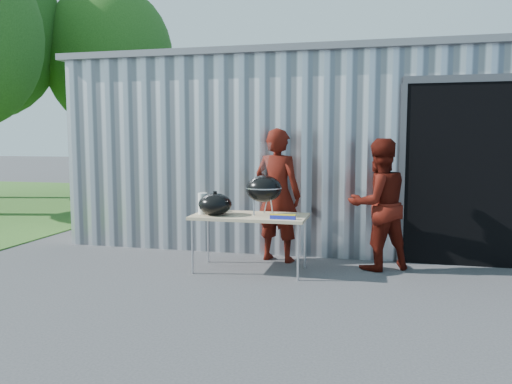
% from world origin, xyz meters
% --- Properties ---
extents(ground, '(80.00, 80.00, 0.00)m').
position_xyz_m(ground, '(0.00, 0.00, 0.00)').
color(ground, '#39393B').
extents(building, '(8.20, 6.20, 3.10)m').
position_xyz_m(building, '(0.92, 4.59, 1.54)').
color(building, silver).
rests_on(building, ground).
extents(tree_far, '(3.97, 3.97, 6.57)m').
position_xyz_m(tree_far, '(-6.50, 9.00, 4.28)').
color(tree_far, '#442D19').
rests_on(tree_far, ground).
extents(folding_table, '(1.50, 0.75, 0.75)m').
position_xyz_m(folding_table, '(0.10, 0.75, 0.71)').
color(folding_table, tan).
rests_on(folding_table, ground).
extents(kettle_grill, '(0.48, 0.48, 0.95)m').
position_xyz_m(kettle_grill, '(0.28, 0.80, 1.16)').
color(kettle_grill, black).
rests_on(kettle_grill, folding_table).
extents(grill_lid, '(0.44, 0.44, 0.32)m').
position_xyz_m(grill_lid, '(-0.34, 0.65, 0.89)').
color(grill_lid, black).
rests_on(grill_lid, folding_table).
extents(paper_towels, '(0.12, 0.12, 0.28)m').
position_xyz_m(paper_towels, '(-0.54, 0.70, 0.89)').
color(paper_towels, white).
rests_on(paper_towels, folding_table).
extents(white_tub, '(0.20, 0.15, 0.10)m').
position_xyz_m(white_tub, '(-0.45, 0.98, 0.80)').
color(white_tub, white).
rests_on(white_tub, folding_table).
extents(foil_box, '(0.32, 0.05, 0.06)m').
position_xyz_m(foil_box, '(0.58, 0.50, 0.78)').
color(foil_box, '#1A25AC').
rests_on(foil_box, folding_table).
extents(person_cook, '(0.78, 0.61, 1.90)m').
position_xyz_m(person_cook, '(0.35, 1.39, 0.95)').
color(person_cook, '#450E08').
rests_on(person_cook, ground).
extents(person_bystander, '(1.07, 1.00, 1.75)m').
position_xyz_m(person_bystander, '(1.75, 1.24, 0.88)').
color(person_bystander, '#450E08').
rests_on(person_bystander, ground).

